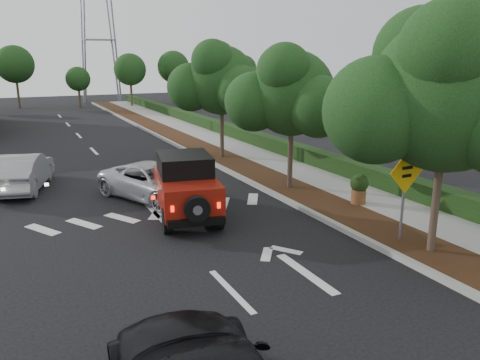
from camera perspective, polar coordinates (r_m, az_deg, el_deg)
ground at (r=10.74m, az=-1.07°, el=-13.37°), size 120.00×120.00×0.00m
curb at (r=22.86m, az=-3.45°, el=2.09°), size 0.20×70.00×0.15m
planting_strip at (r=23.26m, az=-1.18°, el=2.30°), size 1.80×70.00×0.12m
sidewalk at (r=24.11m, az=2.92°, el=2.72°), size 2.00×70.00×0.12m
hedge at (r=24.74m, az=5.77°, el=3.78°), size 0.80×70.00×0.80m
transmission_tower at (r=57.69m, az=-16.35°, el=9.08°), size 7.00×4.00×28.00m
street_tree_near at (r=13.54m, az=22.14°, el=-8.36°), size 3.80×3.80×5.92m
street_tree_mid at (r=18.59m, az=6.03°, el=-1.16°), size 3.20×3.20×5.32m
street_tree_far at (r=24.16m, az=-2.18°, el=2.61°), size 3.40×3.40×5.62m
red_jeep at (r=15.27m, az=-6.67°, el=-0.65°), size 2.44×4.16×2.04m
silver_suv_ahead at (r=17.41m, az=-10.35°, el=-0.20°), size 3.89×5.13×1.29m
silver_sedan_oncoming at (r=20.23m, az=-24.99°, el=0.94°), size 2.65×4.64×1.45m
speed_hump_sign at (r=13.41m, az=19.50°, el=-0.34°), size 1.20×0.11×2.55m
terracotta_planter at (r=16.72m, az=14.33°, el=-0.70°), size 0.64×0.64×1.11m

